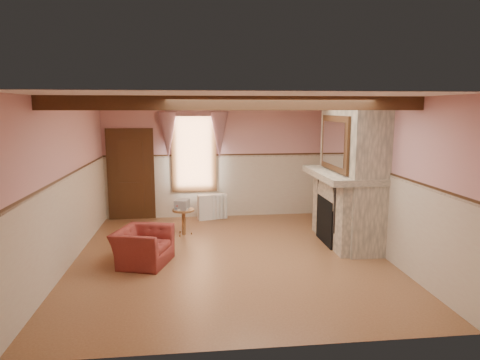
{
  "coord_description": "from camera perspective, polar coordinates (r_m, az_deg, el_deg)",
  "views": [
    {
      "loc": [
        -0.65,
        -7.31,
        2.62
      ],
      "look_at": [
        0.27,
        0.8,
        1.26
      ],
      "focal_mm": 32.0,
      "sensor_mm": 36.0,
      "label": 1
    }
  ],
  "objects": [
    {
      "name": "ceiling_beam_back",
      "position": [
        8.54,
        -2.11,
        10.0
      ],
      "size": [
        5.5,
        0.18,
        0.2
      ],
      "primitive_type": "cube",
      "color": "black",
      "rests_on": "ceiling"
    },
    {
      "name": "radiator",
      "position": [
        10.29,
        -3.72,
        -3.58
      ],
      "size": [
        0.72,
        0.36,
        0.6
      ],
      "primitive_type": "cube",
      "rotation": [
        0.0,
        0.0,
        0.27
      ],
      "color": "silver",
      "rests_on": "floor"
    },
    {
      "name": "firebox",
      "position": [
        8.62,
        11.73,
        -5.31
      ],
      "size": [
        0.2,
        0.95,
        0.9
      ],
      "primitive_type": "cube",
      "color": "black",
      "rests_on": "floor"
    },
    {
      "name": "armchair",
      "position": [
        7.55,
        -12.82,
        -8.63
      ],
      "size": [
        1.07,
        1.15,
        0.61
      ],
      "primitive_type": "imported",
      "rotation": [
        0.0,
        0.0,
        1.27
      ],
      "color": "maroon",
      "rests_on": "floor"
    },
    {
      "name": "book_stack",
      "position": [
        9.03,
        -7.74,
        -3.23
      ],
      "size": [
        0.33,
        0.38,
        0.2
      ],
      "primitive_type": "cube",
      "rotation": [
        0.0,
        0.0,
        -0.26
      ],
      "color": "#B7AD8C",
      "rests_on": "side_table"
    },
    {
      "name": "window_drapes",
      "position": [
        10.2,
        -6.22,
        7.34
      ],
      "size": [
        1.3,
        0.14,
        1.4
      ],
      "primitive_type": "cube",
      "color": "gray",
      "rests_on": "wall_back"
    },
    {
      "name": "overmantel_mirror",
      "position": [
        8.39,
        12.47,
        4.8
      ],
      "size": [
        0.06,
        1.44,
        1.04
      ],
      "primitive_type": "cube",
      "color": "silver",
      "rests_on": "fireplace"
    },
    {
      "name": "ceiling",
      "position": [
        7.34,
        -1.39,
        10.87
      ],
      "size": [
        5.5,
        6.0,
        0.01
      ],
      "primitive_type": "cube",
      "color": "silver",
      "rests_on": "wall_back"
    },
    {
      "name": "fireplace",
      "position": [
        8.58,
        14.64,
        0.98
      ],
      "size": [
        0.85,
        2.0,
        2.8
      ],
      "primitive_type": "cube",
      "color": "gray",
      "rests_on": "floor"
    },
    {
      "name": "floor",
      "position": [
        7.79,
        -1.3,
        -10.18
      ],
      "size": [
        5.5,
        6.0,
        0.01
      ],
      "primitive_type": "cube",
      "color": "brown",
      "rests_on": "ground"
    },
    {
      "name": "chair_rail",
      "position": [
        7.42,
        -1.35,
        0.79
      ],
      "size": [
        5.5,
        6.0,
        0.08
      ],
      "primitive_type": null,
      "color": "black",
      "rests_on": "wainscot"
    },
    {
      "name": "side_table",
      "position": [
        9.09,
        -7.52,
        -5.57
      ],
      "size": [
        0.59,
        0.59,
        0.55
      ],
      "primitive_type": "cylinder",
      "rotation": [
        0.0,
        0.0,
        0.34
      ],
      "color": "brown",
      "rests_on": "floor"
    },
    {
      "name": "wall_front",
      "position": [
        4.53,
        2.09,
        -6.18
      ],
      "size": [
        5.5,
        0.02,
        2.8
      ],
      "primitive_type": "cube",
      "color": "tan",
      "rests_on": "floor"
    },
    {
      "name": "wall_right",
      "position": [
        8.16,
        18.28,
        0.38
      ],
      "size": [
        0.02,
        6.0,
        2.8
      ],
      "primitive_type": "cube",
      "color": "tan",
      "rests_on": "floor"
    },
    {
      "name": "candle_red",
      "position": [
        8.12,
        14.53,
        1.23
      ],
      "size": [
        0.06,
        0.06,
        0.16
      ],
      "primitive_type": "cylinder",
      "color": "#9F2113",
      "rests_on": "mantel"
    },
    {
      "name": "jar_yellow",
      "position": [
        7.93,
        15.04,
        0.88
      ],
      "size": [
        0.06,
        0.06,
        0.12
      ],
      "primitive_type": "cylinder",
      "color": "gold",
      "rests_on": "mantel"
    },
    {
      "name": "bowl",
      "position": [
        8.47,
        13.61,
        1.35
      ],
      "size": [
        0.35,
        0.35,
        0.09
      ],
      "primitive_type": "imported",
      "color": "brown",
      "rests_on": "mantel"
    },
    {
      "name": "mantel",
      "position": [
        8.52,
        13.5,
        0.7
      ],
      "size": [
        1.05,
        2.05,
        0.12
      ],
      "primitive_type": "cube",
      "color": "gray",
      "rests_on": "fireplace"
    },
    {
      "name": "wall_back",
      "position": [
        10.4,
        -2.83,
        2.72
      ],
      "size": [
        5.5,
        0.02,
        2.8
      ],
      "primitive_type": "cube",
      "color": "tan",
      "rests_on": "floor"
    },
    {
      "name": "mantel_clock",
      "position": [
        9.25,
        11.85,
        2.44
      ],
      "size": [
        0.14,
        0.24,
        0.2
      ],
      "primitive_type": "cube",
      "color": "black",
      "rests_on": "mantel"
    },
    {
      "name": "door",
      "position": [
        10.47,
        -14.34,
        0.55
      ],
      "size": [
        1.1,
        0.1,
        2.1
      ],
      "primitive_type": "cube",
      "color": "black",
      "rests_on": "floor"
    },
    {
      "name": "ceiling_beam_front",
      "position": [
        6.15,
        -0.37,
        10.21
      ],
      "size": [
        5.5,
        0.18,
        0.2
      ],
      "primitive_type": "cube",
      "color": "black",
      "rests_on": "ceiling"
    },
    {
      "name": "oil_lamp",
      "position": [
        8.84,
        12.73,
        2.35
      ],
      "size": [
        0.11,
        0.11,
        0.28
      ],
      "primitive_type": "cylinder",
      "color": "gold",
      "rests_on": "mantel"
    },
    {
      "name": "window",
      "position": [
        10.33,
        -6.16,
        4.03
      ],
      "size": [
        1.06,
        0.08,
        2.02
      ],
      "primitive_type": "cube",
      "color": "white",
      "rests_on": "wall_back"
    },
    {
      "name": "wall_left",
      "position": [
        7.7,
        -22.17,
        -0.35
      ],
      "size": [
        0.02,
        6.0,
        2.8
      ],
      "primitive_type": "cube",
      "color": "tan",
      "rests_on": "floor"
    },
    {
      "name": "wainscot",
      "position": [
        7.57,
        -1.32,
        -4.83
      ],
      "size": [
        5.5,
        6.0,
        1.5
      ],
      "primitive_type": null,
      "color": "beige",
      "rests_on": "floor"
    }
  ]
}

